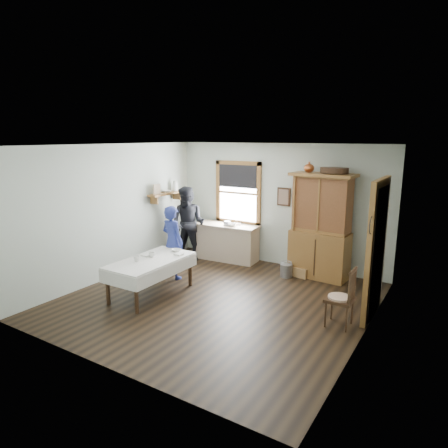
% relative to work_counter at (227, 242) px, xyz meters
% --- Properties ---
extents(room, '(5.01, 5.01, 2.70)m').
position_rel_work_counter_xyz_m(room, '(1.10, -2.14, 0.93)').
color(room, black).
rests_on(room, ground).
extents(window, '(1.18, 0.07, 1.48)m').
position_rel_work_counter_xyz_m(window, '(0.10, 0.33, 1.21)').
color(window, white).
rests_on(window, room).
extents(doorway, '(0.09, 1.14, 2.22)m').
position_rel_work_counter_xyz_m(doorway, '(3.55, -1.29, 0.74)').
color(doorway, '#4D3E37').
rests_on(doorway, room).
extents(wall_shelf, '(0.24, 1.00, 0.44)m').
position_rel_work_counter_xyz_m(wall_shelf, '(-1.27, -0.60, 1.15)').
color(wall_shelf, olive).
rests_on(wall_shelf, room).
extents(framed_picture, '(0.30, 0.04, 0.40)m').
position_rel_work_counter_xyz_m(framed_picture, '(1.25, 0.32, 1.13)').
color(framed_picture, '#382413').
rests_on(framed_picture, room).
extents(rug_beater, '(0.01, 0.27, 0.27)m').
position_rel_work_counter_xyz_m(rug_beater, '(3.55, -1.84, 1.30)').
color(rug_beater, black).
rests_on(rug_beater, room).
extents(work_counter, '(1.51, 0.67, 0.84)m').
position_rel_work_counter_xyz_m(work_counter, '(0.00, 0.00, 0.00)').
color(work_counter, tan).
rests_on(work_counter, room).
extents(china_hutch, '(1.29, 0.67, 2.14)m').
position_rel_work_counter_xyz_m(china_hutch, '(2.21, -0.00, 0.65)').
color(china_hutch, olive).
rests_on(china_hutch, room).
extents(dining_table, '(0.89, 1.68, 0.67)m').
position_rel_work_counter_xyz_m(dining_table, '(-0.07, -2.54, -0.09)').
color(dining_table, silver).
rests_on(dining_table, room).
extents(spindle_chair, '(0.44, 0.44, 0.93)m').
position_rel_work_counter_xyz_m(spindle_chair, '(3.20, -1.96, 0.04)').
color(spindle_chair, '#382413').
rests_on(spindle_chair, room).
extents(pail, '(0.29, 0.29, 0.27)m').
position_rel_work_counter_xyz_m(pail, '(1.65, -0.36, -0.29)').
color(pail, gray).
rests_on(pail, room).
extents(wicker_basket, '(0.38, 0.30, 0.20)m').
position_rel_work_counter_xyz_m(wicker_basket, '(1.91, -0.18, -0.32)').
color(wicker_basket, '#A4764A').
rests_on(wicker_basket, room).
extents(woman_blue, '(0.56, 0.42, 1.39)m').
position_rel_work_counter_xyz_m(woman_blue, '(-0.30, -1.63, 0.27)').
color(woman_blue, navy).
rests_on(woman_blue, room).
extents(figure_dark, '(0.87, 0.72, 1.60)m').
position_rel_work_counter_xyz_m(figure_dark, '(-0.77, -0.47, 0.38)').
color(figure_dark, black).
rests_on(figure_dark, room).
extents(table_cup_a, '(0.12, 0.12, 0.09)m').
position_rel_work_counter_xyz_m(table_cup_a, '(-0.16, -2.41, 0.29)').
color(table_cup_a, silver).
rests_on(table_cup_a, dining_table).
extents(table_cup_b, '(0.14, 0.14, 0.10)m').
position_rel_work_counter_xyz_m(table_cup_b, '(-0.20, -2.76, 0.30)').
color(table_cup_b, silver).
rests_on(table_cup_b, dining_table).
extents(table_bowl, '(0.22, 0.22, 0.05)m').
position_rel_work_counter_xyz_m(table_bowl, '(0.00, -1.89, 0.27)').
color(table_bowl, silver).
rests_on(table_bowl, dining_table).
extents(counter_book, '(0.22, 0.25, 0.02)m').
position_rel_work_counter_xyz_m(counter_book, '(0.09, 0.12, 0.43)').
color(counter_book, '#7A6151').
rests_on(counter_book, work_counter).
extents(counter_bowl, '(0.21, 0.21, 0.07)m').
position_rel_work_counter_xyz_m(counter_bowl, '(0.18, -0.09, 0.45)').
color(counter_bowl, silver).
rests_on(counter_bowl, work_counter).
extents(shelf_bowl, '(0.22, 0.22, 0.05)m').
position_rel_work_counter_xyz_m(shelf_bowl, '(-1.27, -0.59, 1.17)').
color(shelf_bowl, silver).
rests_on(shelf_bowl, wall_shelf).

